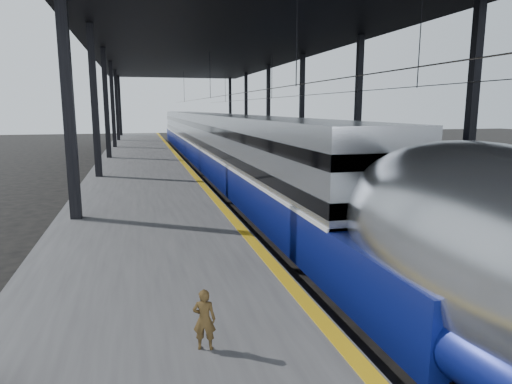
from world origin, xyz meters
name	(u,v)px	position (x,y,z in m)	size (l,w,h in m)	color
ground	(285,284)	(0.00, 0.00, 0.00)	(160.00, 160.00, 0.00)	black
platform	(142,172)	(-3.50, 20.00, 0.50)	(6.00, 80.00, 1.00)	#4C4C4F
yellow_strip	(184,163)	(-0.70, 20.00, 1.00)	(0.30, 80.00, 0.01)	gold
rails	(258,174)	(4.50, 20.00, 0.08)	(6.52, 80.00, 0.16)	slate
canopy	(220,40)	(1.90, 20.00, 9.12)	(18.00, 75.00, 9.47)	black
tgv_train	(215,144)	(2.00, 22.95, 1.99)	(2.97, 65.20, 4.26)	#BBBEC2
second_train	(245,135)	(7.00, 34.71, 1.95)	(2.80, 56.05, 3.86)	navy
child	(204,319)	(-2.82, -4.60, 1.48)	(0.35, 0.23, 0.97)	#453317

